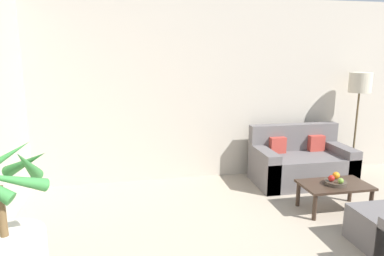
% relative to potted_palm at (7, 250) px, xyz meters
% --- Properties ---
extents(wall_back, '(8.70, 0.06, 2.70)m').
position_rel_potted_palm_xyz_m(wall_back, '(3.15, 2.42, 0.95)').
color(wall_back, '#BCB2A3').
rests_on(wall_back, ground_plane).
extents(potted_palm, '(0.71, 0.79, 1.34)m').
position_rel_potted_palm_xyz_m(potted_palm, '(0.00, 0.00, 0.00)').
color(potted_palm, beige).
rests_on(potted_palm, ground_plane).
extents(sofa_loveseat, '(1.41, 0.77, 0.84)m').
position_rel_potted_palm_xyz_m(sofa_loveseat, '(3.49, 1.88, -0.11)').
color(sofa_loveseat, '#605B5B').
rests_on(sofa_loveseat, ground_plane).
extents(floor_lamp, '(0.33, 0.33, 1.62)m').
position_rel_potted_palm_xyz_m(floor_lamp, '(4.48, 2.04, 0.98)').
color(floor_lamp, brown).
rests_on(floor_lamp, ground_plane).
extents(coffee_table, '(0.83, 0.48, 0.35)m').
position_rel_potted_palm_xyz_m(coffee_table, '(3.42, 0.91, -0.11)').
color(coffee_table, '#38281E').
rests_on(coffee_table, ground_plane).
extents(fruit_bowl, '(0.26, 0.26, 0.05)m').
position_rel_potted_palm_xyz_m(fruit_bowl, '(3.41, 0.89, -0.03)').
color(fruit_bowl, '#42382D').
rests_on(fruit_bowl, coffee_table).
extents(apple_red, '(0.08, 0.08, 0.08)m').
position_rel_potted_palm_xyz_m(apple_red, '(3.35, 0.89, 0.03)').
color(apple_red, red).
rests_on(apple_red, fruit_bowl).
extents(apple_green, '(0.07, 0.07, 0.07)m').
position_rel_potted_palm_xyz_m(apple_green, '(3.42, 0.80, 0.02)').
color(apple_green, olive).
rests_on(apple_green, fruit_bowl).
extents(orange_fruit, '(0.09, 0.09, 0.09)m').
position_rel_potted_palm_xyz_m(orange_fruit, '(3.46, 0.96, 0.03)').
color(orange_fruit, orange).
rests_on(orange_fruit, fruit_bowl).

